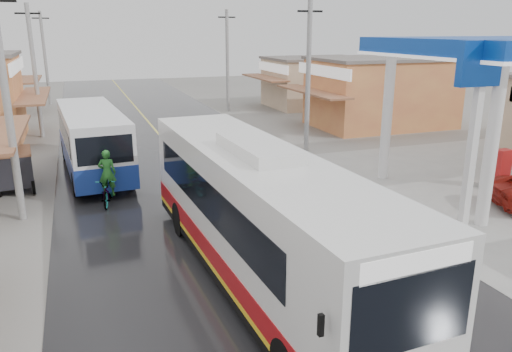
# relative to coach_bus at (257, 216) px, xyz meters

# --- Properties ---
(ground) EXTENTS (120.00, 120.00, 0.00)m
(ground) POSITION_rel_coach_bus_xyz_m (0.67, -1.96, -1.84)
(ground) COLOR slate
(ground) RESTS_ON ground
(road) EXTENTS (12.00, 90.00, 0.02)m
(road) POSITION_rel_coach_bus_xyz_m (0.67, 13.04, -1.83)
(road) COLOR black
(road) RESTS_ON ground
(centre_line) EXTENTS (0.15, 90.00, 0.01)m
(centre_line) POSITION_rel_coach_bus_xyz_m (0.67, 13.04, -1.82)
(centre_line) COLOR #D8CC4C
(centre_line) RESTS_ON road
(shopfronts_right) EXTENTS (11.00, 44.00, 4.80)m
(shopfronts_right) POSITION_rel_coach_bus_xyz_m (15.67, 10.04, -1.84)
(shopfronts_right) COLOR beige
(shopfronts_right) RESTS_ON ground
(utility_poles_left) EXTENTS (1.60, 50.00, 8.00)m
(utility_poles_left) POSITION_rel_coach_bus_xyz_m (-6.33, 14.04, -1.84)
(utility_poles_left) COLOR gray
(utility_poles_left) RESTS_ON ground
(utility_poles_right) EXTENTS (1.60, 36.00, 8.00)m
(utility_poles_right) POSITION_rel_coach_bus_xyz_m (7.67, 13.04, -1.84)
(utility_poles_right) COLOR gray
(utility_poles_right) RESTS_ON ground
(coach_bus) EXTENTS (3.27, 12.35, 3.82)m
(coach_bus) POSITION_rel_coach_bus_xyz_m (0.00, 0.00, 0.00)
(coach_bus) COLOR silver
(coach_bus) RESTS_ON road
(second_bus) EXTENTS (3.06, 9.16, 2.99)m
(second_bus) POSITION_rel_coach_bus_xyz_m (-3.60, 12.26, -0.23)
(second_bus) COLOR silver
(second_bus) RESTS_ON road
(cyclist) EXTENTS (1.11, 2.15, 2.21)m
(cyclist) POSITION_rel_coach_bus_xyz_m (-3.30, 7.65, -1.12)
(cyclist) COLOR black
(cyclist) RESTS_ON ground
(tricycle_near) EXTENTS (1.65, 2.24, 1.71)m
(tricycle_near) POSITION_rel_coach_bus_xyz_m (-6.83, 10.80, -0.87)
(tricycle_near) COLOR #26262D
(tricycle_near) RESTS_ON ground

